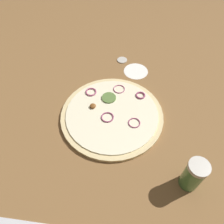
# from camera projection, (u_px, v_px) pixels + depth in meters

# --- Properties ---
(ground_plane) EXTENTS (3.00, 3.00, 0.00)m
(ground_plane) POSITION_uv_depth(u_px,v_px,m) (112.00, 116.00, 0.74)
(ground_plane) COLOR brown
(pizza) EXTENTS (0.34, 0.34, 0.03)m
(pizza) POSITION_uv_depth(u_px,v_px,m) (112.00, 114.00, 0.73)
(pizza) COLOR beige
(pizza) RESTS_ON ground_plane
(spice_jar) EXTENTS (0.05, 0.05, 0.11)m
(spice_jar) POSITION_uv_depth(u_px,v_px,m) (193.00, 175.00, 0.55)
(spice_jar) COLOR #4C7F42
(spice_jar) RESTS_ON ground_plane
(loose_cap) EXTENTS (0.04, 0.04, 0.01)m
(loose_cap) POSITION_uv_depth(u_px,v_px,m) (122.00, 60.00, 0.92)
(loose_cap) COLOR beige
(loose_cap) RESTS_ON ground_plane
(flour_patch) EXTENTS (0.10, 0.10, 0.00)m
(flour_patch) POSITION_uv_depth(u_px,v_px,m) (136.00, 71.00, 0.88)
(flour_patch) COLOR white
(flour_patch) RESTS_ON ground_plane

